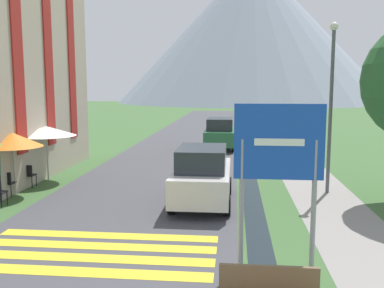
{
  "coord_description": "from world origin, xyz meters",
  "views": [
    {
      "loc": [
        0.58,
        -4.75,
        3.68
      ],
      "look_at": [
        -0.89,
        10.0,
        1.68
      ],
      "focal_mm": 40.0,
      "sensor_mm": 36.0,
      "label": 1
    }
  ],
  "objects_px": {
    "cafe_chair_far_left": "(28,174)",
    "cafe_umbrella_middle_orange": "(13,140)",
    "parked_car_far": "(220,133)",
    "cafe_umbrella_rear_white": "(46,131)",
    "parked_car_near": "(202,175)",
    "road_sign": "(279,161)",
    "cafe_chair_middle": "(7,182)",
    "streetlamp": "(331,95)"
  },
  "relations": [
    {
      "from": "road_sign",
      "to": "cafe_chair_middle",
      "type": "distance_m",
      "value": 9.93
    },
    {
      "from": "streetlamp",
      "to": "cafe_umbrella_middle_orange",
      "type": "bearing_deg",
      "value": -172.32
    },
    {
      "from": "parked_car_near",
      "to": "streetlamp",
      "type": "relative_size",
      "value": 0.69
    },
    {
      "from": "parked_car_far",
      "to": "cafe_umbrella_rear_white",
      "type": "bearing_deg",
      "value": -123.65
    },
    {
      "from": "cafe_chair_middle",
      "to": "cafe_umbrella_rear_white",
      "type": "distance_m",
      "value": 2.88
    },
    {
      "from": "parked_car_near",
      "to": "cafe_umbrella_middle_orange",
      "type": "bearing_deg",
      "value": 176.24
    },
    {
      "from": "parked_car_far",
      "to": "cafe_umbrella_rear_white",
      "type": "distance_m",
      "value": 11.57
    },
    {
      "from": "cafe_chair_far_left",
      "to": "cafe_umbrella_middle_orange",
      "type": "bearing_deg",
      "value": -92.0
    },
    {
      "from": "parked_car_near",
      "to": "streetlamp",
      "type": "xyz_separation_m",
      "value": [
        4.24,
        1.85,
        2.48
      ]
    },
    {
      "from": "cafe_chair_middle",
      "to": "cafe_umbrella_rear_white",
      "type": "xyz_separation_m",
      "value": [
        0.32,
        2.46,
        1.45
      ]
    },
    {
      "from": "cafe_chair_far_left",
      "to": "cafe_umbrella_middle_orange",
      "type": "distance_m",
      "value": 1.78
    },
    {
      "from": "streetlamp",
      "to": "parked_car_near",
      "type": "bearing_deg",
      "value": -156.37
    },
    {
      "from": "cafe_chair_far_left",
      "to": "cafe_umbrella_middle_orange",
      "type": "xyz_separation_m",
      "value": [
        0.09,
        -1.11,
        1.39
      ]
    },
    {
      "from": "road_sign",
      "to": "parked_car_far",
      "type": "xyz_separation_m",
      "value": [
        -1.71,
        17.04,
        -1.33
      ]
    },
    {
      "from": "cafe_umbrella_rear_white",
      "to": "streetlamp",
      "type": "distance_m",
      "value": 10.61
    },
    {
      "from": "parked_car_near",
      "to": "parked_car_far",
      "type": "distance_m",
      "value": 12.27
    },
    {
      "from": "cafe_umbrella_middle_orange",
      "to": "streetlamp",
      "type": "relative_size",
      "value": 0.37
    },
    {
      "from": "cafe_chair_middle",
      "to": "cafe_umbrella_middle_orange",
      "type": "relative_size",
      "value": 0.4
    },
    {
      "from": "road_sign",
      "to": "cafe_umbrella_middle_orange",
      "type": "relative_size",
      "value": 1.56
    },
    {
      "from": "parked_car_near",
      "to": "streetlamp",
      "type": "distance_m",
      "value": 5.25
    },
    {
      "from": "cafe_umbrella_rear_white",
      "to": "cafe_umbrella_middle_orange",
      "type": "bearing_deg",
      "value": -93.74
    },
    {
      "from": "parked_car_far",
      "to": "road_sign",
      "type": "bearing_deg",
      "value": -84.27
    },
    {
      "from": "road_sign",
      "to": "cafe_umbrella_rear_white",
      "type": "relative_size",
      "value": 1.49
    },
    {
      "from": "cafe_chair_far_left",
      "to": "cafe_umbrella_middle_orange",
      "type": "relative_size",
      "value": 0.4
    },
    {
      "from": "cafe_chair_middle",
      "to": "streetlamp",
      "type": "bearing_deg",
      "value": 8.93
    },
    {
      "from": "parked_car_near",
      "to": "cafe_chair_far_left",
      "type": "bearing_deg",
      "value": 166.74
    },
    {
      "from": "road_sign",
      "to": "cafe_chair_far_left",
      "type": "bearing_deg",
      "value": 142.92
    },
    {
      "from": "cafe_chair_far_left",
      "to": "streetlamp",
      "type": "height_order",
      "value": "streetlamp"
    },
    {
      "from": "cafe_umbrella_middle_orange",
      "to": "cafe_umbrella_rear_white",
      "type": "bearing_deg",
      "value": 86.26
    },
    {
      "from": "cafe_umbrella_rear_white",
      "to": "streetlamp",
      "type": "bearing_deg",
      "value": -4.45
    },
    {
      "from": "cafe_chair_middle",
      "to": "cafe_chair_far_left",
      "type": "bearing_deg",
      "value": 86.81
    },
    {
      "from": "cafe_umbrella_middle_orange",
      "to": "streetlamp",
      "type": "xyz_separation_m",
      "value": [
        10.63,
        1.43,
        1.49
      ]
    },
    {
      "from": "parked_car_near",
      "to": "cafe_umbrella_rear_white",
      "type": "bearing_deg",
      "value": 156.87
    },
    {
      "from": "cafe_chair_middle",
      "to": "road_sign",
      "type": "bearing_deg",
      "value": -30.34
    },
    {
      "from": "parked_car_far",
      "to": "cafe_chair_far_left",
      "type": "xyz_separation_m",
      "value": [
        -6.63,
        -10.73,
        -0.4
      ]
    },
    {
      "from": "parked_car_near",
      "to": "cafe_chair_middle",
      "type": "distance_m",
      "value": 6.59
    },
    {
      "from": "parked_car_near",
      "to": "cafe_umbrella_rear_white",
      "type": "relative_size",
      "value": 1.77
    },
    {
      "from": "cafe_chair_far_left",
      "to": "road_sign",
      "type": "bearing_deg",
      "value": -43.95
    },
    {
      "from": "parked_car_near",
      "to": "cafe_umbrella_middle_orange",
      "type": "distance_m",
      "value": 6.49
    },
    {
      "from": "parked_car_far",
      "to": "cafe_umbrella_rear_white",
      "type": "xyz_separation_m",
      "value": [
        -6.39,
        -9.6,
        1.05
      ]
    },
    {
      "from": "road_sign",
      "to": "parked_car_far",
      "type": "bearing_deg",
      "value": 95.73
    },
    {
      "from": "cafe_umbrella_middle_orange",
      "to": "cafe_umbrella_rear_white",
      "type": "height_order",
      "value": "cafe_umbrella_rear_white"
    }
  ]
}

